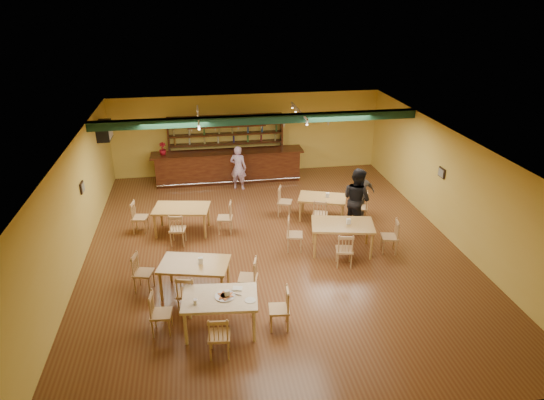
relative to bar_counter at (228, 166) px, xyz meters
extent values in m
plane|color=brown|center=(0.82, -5.15, -0.56)|extent=(12.00, 12.00, 0.00)
cube|color=black|center=(0.82, -2.35, 2.31)|extent=(10.00, 0.30, 0.25)
cube|color=silver|center=(-0.98, -1.75, 2.38)|extent=(0.05, 2.50, 0.05)
cube|color=silver|center=(2.22, -1.75, 2.38)|extent=(0.05, 2.50, 0.05)
cube|color=silver|center=(-3.98, -0.95, 1.79)|extent=(0.34, 0.70, 0.48)
cube|color=black|center=(-4.15, -4.15, 1.14)|extent=(0.04, 0.34, 0.28)
cube|color=black|center=(5.79, -4.65, 1.14)|extent=(0.04, 0.34, 0.28)
cube|color=black|center=(0.00, 0.00, 0.00)|extent=(5.46, 0.85, 1.13)
cube|color=black|center=(0.00, 0.63, 0.57)|extent=(4.23, 0.40, 2.28)
imported|color=maroon|center=(-2.28, 0.00, 0.79)|extent=(0.32, 0.32, 0.44)
cube|color=#AB7F3C|center=(-1.63, -3.84, -0.17)|extent=(1.70, 1.19, 0.78)
cube|color=#AB7F3C|center=(2.60, -3.60, -0.21)|extent=(1.62, 1.27, 0.71)
cube|color=#AB7F3C|center=(-1.30, -6.95, -0.17)|extent=(1.74, 1.29, 0.78)
cube|color=#AB7F3C|center=(2.61, -5.64, -0.16)|extent=(1.80, 1.29, 0.82)
cube|color=#CBB488|center=(-0.81, -8.40, -0.16)|extent=(1.60, 1.12, 0.81)
cylinder|color=silver|center=(-0.70, -8.40, 0.25)|extent=(0.51, 0.51, 0.01)
cylinder|color=#EAE5C6|center=(-1.29, -8.56, 0.30)|extent=(0.08, 0.08, 0.11)
cube|color=white|center=(-0.43, -8.18, 0.26)|extent=(0.23, 0.20, 0.03)
cube|color=silver|center=(-0.54, -8.34, 0.26)|extent=(0.32, 0.23, 0.00)
cylinder|color=white|center=(-0.21, -8.61, 0.25)|extent=(0.24, 0.24, 0.01)
imported|color=purple|center=(0.30, -0.83, 0.22)|extent=(0.68, 0.57, 1.58)
imported|color=black|center=(3.40, -4.40, 0.37)|extent=(1.06, 1.14, 1.87)
imported|color=gray|center=(3.81, -3.64, 0.20)|extent=(0.95, 0.52, 1.52)
camera|label=1|loc=(-1.04, -16.47, 5.97)|focal=31.52mm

